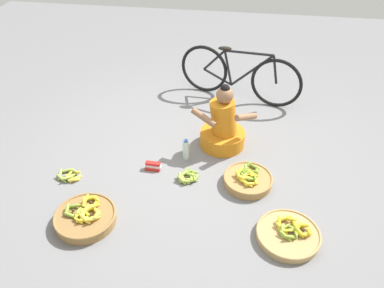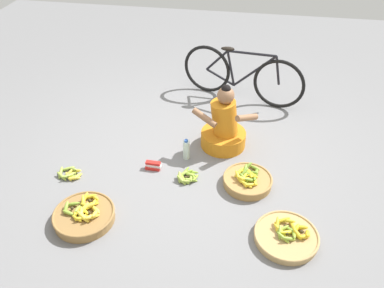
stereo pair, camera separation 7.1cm
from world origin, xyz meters
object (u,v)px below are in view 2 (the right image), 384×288
(banana_basket_mid_left, at_px, (84,215))
(water_bottle, at_px, (186,150))
(packet_carton_stack, at_px, (153,166))
(loose_bananas_back_left, at_px, (187,177))
(vendor_woman_front, at_px, (224,127))
(banana_basket_back_right, at_px, (287,236))
(bicycle_leaning, at_px, (241,75))
(loose_bananas_mid_right, at_px, (70,174))
(banana_basket_near_vendor, at_px, (248,180))

(banana_basket_mid_left, distance_m, water_bottle, 1.31)
(packet_carton_stack, bearing_deg, loose_bananas_back_left, -14.32)
(banana_basket_mid_left, bearing_deg, water_bottle, 53.84)
(loose_bananas_back_left, bearing_deg, vendor_woman_front, 64.71)
(packet_carton_stack, bearing_deg, banana_basket_mid_left, -119.08)
(vendor_woman_front, xyz_separation_m, banana_basket_mid_left, (-1.15, -1.37, -0.19))
(vendor_woman_front, height_order, banana_basket_back_right, vendor_woman_front)
(bicycle_leaning, bearing_deg, loose_bananas_mid_right, -131.01)
(banana_basket_mid_left, height_order, banana_basket_back_right, banana_basket_mid_left)
(banana_basket_near_vendor, xyz_separation_m, loose_bananas_back_left, (-0.63, -0.02, -0.03))
(loose_bananas_back_left, distance_m, water_bottle, 0.36)
(banana_basket_near_vendor, xyz_separation_m, banana_basket_back_right, (0.38, -0.65, -0.02))
(loose_bananas_mid_right, bearing_deg, banana_basket_mid_left, -54.84)
(banana_basket_mid_left, bearing_deg, banana_basket_back_right, 2.59)
(bicycle_leaning, bearing_deg, vendor_woman_front, -96.10)
(bicycle_leaning, relative_size, banana_basket_back_right, 2.87)
(banana_basket_mid_left, height_order, loose_bananas_mid_right, banana_basket_mid_left)
(banana_basket_near_vendor, bearing_deg, loose_bananas_back_left, -177.93)
(banana_basket_mid_left, relative_size, banana_basket_back_right, 1.00)
(banana_basket_back_right, distance_m, loose_bananas_back_left, 1.19)
(vendor_woman_front, xyz_separation_m, bicycle_leaning, (0.12, 1.10, 0.10))
(bicycle_leaning, xyz_separation_m, banana_basket_near_vendor, (0.20, -1.73, -0.30))
(bicycle_leaning, relative_size, packet_carton_stack, 9.59)
(banana_basket_mid_left, xyz_separation_m, packet_carton_stack, (0.45, 0.82, -0.02))
(banana_basket_mid_left, height_order, banana_basket_near_vendor, banana_basket_mid_left)
(banana_basket_near_vendor, height_order, loose_bananas_mid_right, banana_basket_near_vendor)
(packet_carton_stack, bearing_deg, bicycle_leaning, 63.69)
(bicycle_leaning, height_order, banana_basket_mid_left, bicycle_leaning)
(loose_bananas_mid_right, height_order, packet_carton_stack, packet_carton_stack)
(loose_bananas_mid_right, bearing_deg, water_bottle, 23.29)
(vendor_woman_front, distance_m, banana_basket_mid_left, 1.80)
(vendor_woman_front, bearing_deg, banana_basket_near_vendor, -63.08)
(vendor_woman_front, distance_m, banana_basket_near_vendor, 0.73)
(water_bottle, bearing_deg, banana_basket_back_right, -42.01)
(banana_basket_back_right, height_order, water_bottle, water_bottle)
(vendor_woman_front, distance_m, banana_basket_back_right, 1.48)
(banana_basket_near_vendor, relative_size, loose_bananas_back_left, 2.02)
(vendor_woman_front, relative_size, packet_carton_stack, 4.61)
(bicycle_leaning, distance_m, banana_basket_back_right, 2.48)
(vendor_woman_front, relative_size, loose_bananas_back_left, 3.16)
(banana_basket_mid_left, relative_size, water_bottle, 2.27)
(loose_bananas_mid_right, distance_m, water_bottle, 1.27)
(packet_carton_stack, bearing_deg, vendor_woman_front, 38.32)
(loose_bananas_mid_right, height_order, water_bottle, water_bottle)
(loose_bananas_back_left, bearing_deg, bicycle_leaning, 76.34)
(loose_bananas_back_left, xyz_separation_m, water_bottle, (-0.07, 0.34, 0.09))
(bicycle_leaning, distance_m, water_bottle, 1.52)
(banana_basket_back_right, bearing_deg, banana_basket_near_vendor, 120.29)
(bicycle_leaning, distance_m, loose_bananas_back_left, 1.84)
(vendor_woman_front, distance_m, packet_carton_stack, 0.92)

